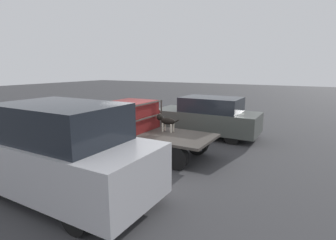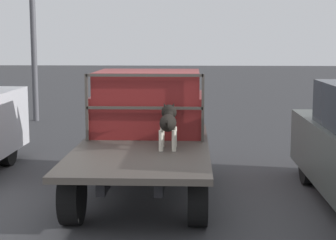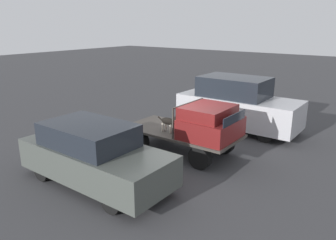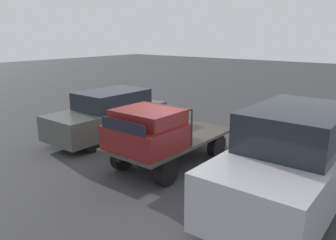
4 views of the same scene
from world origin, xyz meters
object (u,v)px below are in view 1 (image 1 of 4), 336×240
at_px(parked_sedan, 207,117).
at_px(parked_pickup_far, 58,152).
at_px(dog, 165,121).
at_px(flatbed_truck, 155,139).

bearing_deg(parked_sedan, parked_pickup_far, 87.60).
bearing_deg(dog, parked_sedan, -83.89).
distance_m(flatbed_truck, dog, 0.71).
bearing_deg(dog, flatbed_truck, 76.55).
xyz_separation_m(flatbed_truck, parked_pickup_far, (0.38, 3.48, 0.48)).
bearing_deg(parked_pickup_far, dog, -101.45).
xyz_separation_m(dog, parked_sedan, (-0.39, -2.92, -0.30)).
bearing_deg(dog, parked_pickup_far, 95.39).
xyz_separation_m(parked_sedan, parked_pickup_far, (0.95, 6.76, 0.20)).
bearing_deg(flatbed_truck, parked_sedan, -100.00).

